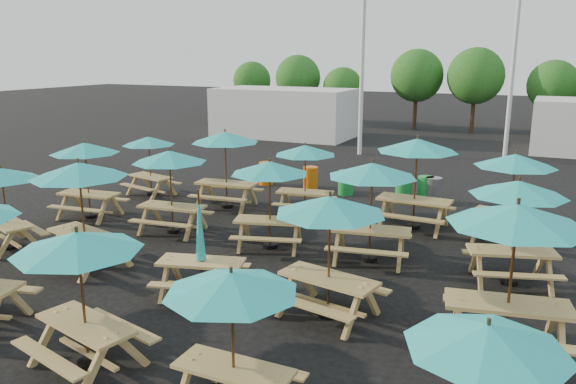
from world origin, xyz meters
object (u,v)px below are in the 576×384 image
at_px(picnic_unit_15, 417,151).
at_px(waste_bin_4, 426,189).
at_px(picnic_unit_2, 85,153).
at_px(picnic_unit_19, 515,166).
at_px(picnic_unit_3, 149,144).
at_px(picnic_unit_5, 79,177).
at_px(picnic_unit_7, 225,142).
at_px(picnic_unit_13, 330,212).
at_px(picnic_unit_18, 518,195).
at_px(waste_bin_1, 311,178).
at_px(waste_bin_2, 346,183).
at_px(picnic_unit_10, 270,173).
at_px(picnic_unit_14, 372,176).
at_px(picnic_unit_17, 516,224).
at_px(picnic_unit_8, 78,250).
at_px(picnic_unit_6, 170,162).
at_px(picnic_unit_16, 487,347).
at_px(waste_bin_3, 403,189).
at_px(picnic_unit_11, 305,154).
at_px(waste_bin_0, 266,173).
at_px(waste_bin_5, 433,190).
at_px(picnic_unit_12, 232,292).
at_px(picnic_unit_9, 201,253).
at_px(picnic_unit_1, 2,179).

distance_m(picnic_unit_15, waste_bin_4, 3.60).
relative_size(picnic_unit_2, waste_bin_4, 2.71).
height_order(picnic_unit_2, picnic_unit_19, picnic_unit_19).
xyz_separation_m(picnic_unit_3, picnic_unit_5, (2.95, -6.05, 0.35)).
distance_m(picnic_unit_3, picnic_unit_7, 3.21).
height_order(picnic_unit_13, picnic_unit_18, picnic_unit_13).
bearing_deg(picnic_unit_2, picnic_unit_19, 7.53).
bearing_deg(waste_bin_1, picnic_unit_13, -65.26).
height_order(picnic_unit_19, waste_bin_2, picnic_unit_19).
height_order(picnic_unit_10, picnic_unit_14, picnic_unit_14).
bearing_deg(waste_bin_4, picnic_unit_17, -70.69).
relative_size(picnic_unit_3, picnic_unit_8, 0.92).
bearing_deg(waste_bin_1, picnic_unit_6, -103.60).
distance_m(picnic_unit_3, picnic_unit_15, 9.08).
bearing_deg(waste_bin_1, picnic_unit_7, -114.29).
distance_m(picnic_unit_13, waste_bin_4, 9.35).
height_order(picnic_unit_7, picnic_unit_16, picnic_unit_7).
xyz_separation_m(waste_bin_1, waste_bin_4, (4.08, 0.12, 0.00)).
xyz_separation_m(waste_bin_1, waste_bin_3, (3.41, -0.16, 0.00)).
distance_m(picnic_unit_7, picnic_unit_8, 9.45).
height_order(picnic_unit_7, picnic_unit_18, picnic_unit_7).
bearing_deg(waste_bin_2, picnic_unit_3, -154.13).
xyz_separation_m(picnic_unit_18, waste_bin_1, (-7.14, 6.04, -1.54)).
relative_size(picnic_unit_5, picnic_unit_11, 1.20).
height_order(picnic_unit_13, waste_bin_3, picnic_unit_13).
height_order(picnic_unit_7, waste_bin_4, picnic_unit_7).
relative_size(picnic_unit_7, picnic_unit_14, 1.02).
bearing_deg(picnic_unit_7, picnic_unit_13, -51.69).
bearing_deg(picnic_unit_11, picnic_unit_15, -9.00).
distance_m(picnic_unit_6, picnic_unit_7, 2.85).
relative_size(picnic_unit_5, picnic_unit_7, 1.05).
xyz_separation_m(picnic_unit_3, waste_bin_4, (8.76, 3.18, -1.36)).
distance_m(picnic_unit_8, waste_bin_0, 12.91).
xyz_separation_m(picnic_unit_5, picnic_unit_16, (8.96, -3.29, -0.36)).
bearing_deg(picnic_unit_2, picnic_unit_14, -6.19).
height_order(picnic_unit_16, picnic_unit_18, picnic_unit_18).
distance_m(picnic_unit_17, waste_bin_5, 9.68).
bearing_deg(waste_bin_4, picnic_unit_19, -49.21).
distance_m(picnic_unit_12, waste_bin_3, 12.29).
relative_size(picnic_unit_17, waste_bin_0, 3.05).
bearing_deg(picnic_unit_5, picnic_unit_14, 41.86).
height_order(picnic_unit_2, picnic_unit_11, picnic_unit_2).
relative_size(picnic_unit_2, picnic_unit_9, 1.04).
xyz_separation_m(picnic_unit_1, picnic_unit_6, (2.91, 2.82, 0.18)).
xyz_separation_m(picnic_unit_3, picnic_unit_12, (8.77, -9.29, 0.00)).
relative_size(picnic_unit_10, waste_bin_5, 2.86).
relative_size(picnic_unit_8, picnic_unit_16, 1.12).
bearing_deg(picnic_unit_14, picnic_unit_15, 73.16).
bearing_deg(picnic_unit_14, picnic_unit_1, -170.39).
xyz_separation_m(picnic_unit_5, picnic_unit_10, (3.22, 2.95, -0.20)).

